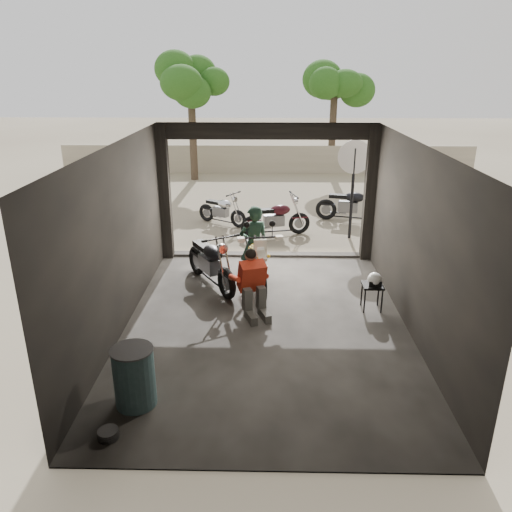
{
  "coord_description": "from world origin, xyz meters",
  "views": [
    {
      "loc": [
        -0.01,
        -7.96,
        4.33
      ],
      "look_at": [
        -0.19,
        0.6,
        1.1
      ],
      "focal_mm": 35.0,
      "sensor_mm": 36.0,
      "label": 1
    }
  ],
  "objects_px": {
    "left_bike": "(210,258)",
    "outside_bike_b": "(276,215)",
    "mechanic": "(254,286)",
    "oil_drum": "(134,378)",
    "helmet": "(375,279)",
    "outside_bike_c": "(350,202)",
    "stool": "(372,288)",
    "sign_post": "(354,172)",
    "outside_bike_a": "(222,208)",
    "rider": "(254,245)",
    "main_bike": "(255,258)"
  },
  "relations": [
    {
      "from": "left_bike",
      "to": "outside_bike_a",
      "type": "distance_m",
      "value": 4.45
    },
    {
      "from": "mechanic",
      "to": "stool",
      "type": "bearing_deg",
      "value": -12.5
    },
    {
      "from": "outside_bike_a",
      "to": "stool",
      "type": "xyz_separation_m",
      "value": [
        3.32,
        -5.52,
        -0.04
      ]
    },
    {
      "from": "outside_bike_a",
      "to": "outside_bike_b",
      "type": "distance_m",
      "value": 1.87
    },
    {
      "from": "outside_bike_a",
      "to": "outside_bike_c",
      "type": "distance_m",
      "value": 3.82
    },
    {
      "from": "left_bike",
      "to": "oil_drum",
      "type": "relative_size",
      "value": 2.14
    },
    {
      "from": "main_bike",
      "to": "outside_bike_c",
      "type": "xyz_separation_m",
      "value": [
        2.71,
        4.89,
        -0.07
      ]
    },
    {
      "from": "oil_drum",
      "to": "sign_post",
      "type": "bearing_deg",
      "value": 61.07
    },
    {
      "from": "mechanic",
      "to": "oil_drum",
      "type": "height_order",
      "value": "mechanic"
    },
    {
      "from": "mechanic",
      "to": "oil_drum",
      "type": "bearing_deg",
      "value": -140.26
    },
    {
      "from": "helmet",
      "to": "oil_drum",
      "type": "distance_m",
      "value": 4.78
    },
    {
      "from": "main_bike",
      "to": "outside_bike_c",
      "type": "height_order",
      "value": "main_bike"
    },
    {
      "from": "outside_bike_b",
      "to": "sign_post",
      "type": "height_order",
      "value": "sign_post"
    },
    {
      "from": "stool",
      "to": "sign_post",
      "type": "distance_m",
      "value": 4.55
    },
    {
      "from": "main_bike",
      "to": "oil_drum",
      "type": "xyz_separation_m",
      "value": [
        -1.54,
        -3.95,
        -0.24
      ]
    },
    {
      "from": "outside_bike_c",
      "to": "rider",
      "type": "height_order",
      "value": "rider"
    },
    {
      "from": "outside_bike_c",
      "to": "oil_drum",
      "type": "distance_m",
      "value": 9.81
    },
    {
      "from": "sign_post",
      "to": "outside_bike_b",
      "type": "bearing_deg",
      "value": 152.85
    },
    {
      "from": "mechanic",
      "to": "sign_post",
      "type": "bearing_deg",
      "value": 41.83
    },
    {
      "from": "outside_bike_b",
      "to": "oil_drum",
      "type": "height_order",
      "value": "outside_bike_b"
    },
    {
      "from": "left_bike",
      "to": "outside_bike_b",
      "type": "height_order",
      "value": "left_bike"
    },
    {
      "from": "left_bike",
      "to": "stool",
      "type": "height_order",
      "value": "left_bike"
    },
    {
      "from": "mechanic",
      "to": "oil_drum",
      "type": "xyz_separation_m",
      "value": [
        -1.55,
        -2.65,
        -0.18
      ]
    },
    {
      "from": "outside_bike_b",
      "to": "sign_post",
      "type": "distance_m",
      "value": 2.36
    },
    {
      "from": "outside_bike_a",
      "to": "oil_drum",
      "type": "distance_m",
      "value": 8.48
    },
    {
      "from": "left_bike",
      "to": "helmet",
      "type": "relative_size",
      "value": 6.57
    },
    {
      "from": "left_bike",
      "to": "stool",
      "type": "distance_m",
      "value": 3.35
    },
    {
      "from": "rider",
      "to": "stool",
      "type": "height_order",
      "value": "rider"
    },
    {
      "from": "outside_bike_b",
      "to": "main_bike",
      "type": "bearing_deg",
      "value": 158.12
    },
    {
      "from": "main_bike",
      "to": "outside_bike_b",
      "type": "xyz_separation_m",
      "value": [
        0.48,
        3.49,
        -0.1
      ]
    },
    {
      "from": "rider",
      "to": "outside_bike_c",
      "type": "bearing_deg",
      "value": -139.49
    },
    {
      "from": "main_bike",
      "to": "outside_bike_a",
      "type": "bearing_deg",
      "value": 94.08
    },
    {
      "from": "outside_bike_b",
      "to": "mechanic",
      "type": "height_order",
      "value": "mechanic"
    },
    {
      "from": "outside_bike_c",
      "to": "helmet",
      "type": "height_order",
      "value": "outside_bike_c"
    },
    {
      "from": "main_bike",
      "to": "sign_post",
      "type": "relative_size",
      "value": 0.76
    },
    {
      "from": "oil_drum",
      "to": "helmet",
      "type": "bearing_deg",
      "value": 37.51
    },
    {
      "from": "rider",
      "to": "oil_drum",
      "type": "xyz_separation_m",
      "value": [
        -1.5,
        -4.25,
        -0.42
      ]
    },
    {
      "from": "outside_bike_c",
      "to": "helmet",
      "type": "bearing_deg",
      "value": -169.28
    },
    {
      "from": "outside_bike_a",
      "to": "stool",
      "type": "bearing_deg",
      "value": -116.24
    },
    {
      "from": "stool",
      "to": "sign_post",
      "type": "relative_size",
      "value": 0.2
    },
    {
      "from": "outside_bike_a",
      "to": "stool",
      "type": "relative_size",
      "value": 2.78
    },
    {
      "from": "helmet",
      "to": "sign_post",
      "type": "bearing_deg",
      "value": 106.33
    },
    {
      "from": "outside_bike_a",
      "to": "stool",
      "type": "distance_m",
      "value": 6.44
    },
    {
      "from": "stool",
      "to": "outside_bike_c",
      "type": "bearing_deg",
      "value": 85.33
    },
    {
      "from": "outside_bike_a",
      "to": "sign_post",
      "type": "distance_m",
      "value": 3.98
    },
    {
      "from": "stool",
      "to": "helmet",
      "type": "bearing_deg",
      "value": -67.43
    },
    {
      "from": "outside_bike_a",
      "to": "helmet",
      "type": "bearing_deg",
      "value": -116.29
    },
    {
      "from": "main_bike",
      "to": "stool",
      "type": "relative_size",
      "value": 3.78
    },
    {
      "from": "outside_bike_b",
      "to": "outside_bike_a",
      "type": "bearing_deg",
      "value": 42.69
    },
    {
      "from": "outside_bike_b",
      "to": "helmet",
      "type": "height_order",
      "value": "outside_bike_b"
    }
  ]
}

